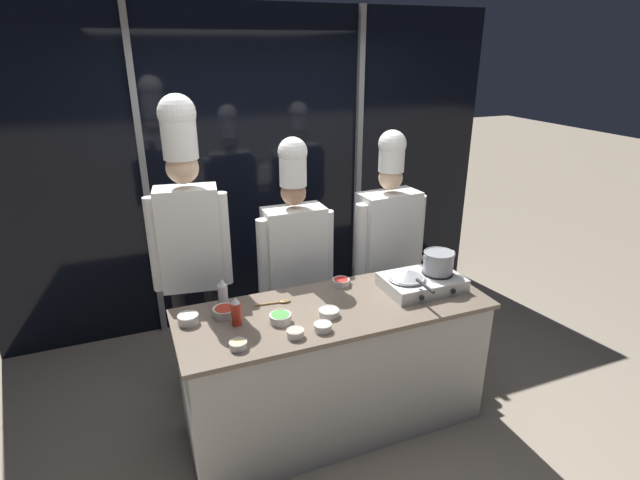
% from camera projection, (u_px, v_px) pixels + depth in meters
% --- Properties ---
extents(ground_plane, '(24.00, 24.00, 0.00)m').
position_uv_depth(ground_plane, '(334.00, 422.00, 3.38)').
color(ground_plane, gray).
extents(window_wall_back, '(4.44, 0.09, 2.70)m').
position_uv_depth(window_wall_back, '(259.00, 172.00, 4.34)').
color(window_wall_back, black).
rests_on(window_wall_back, ground_plane).
extents(demo_counter, '(1.93, 0.71, 0.88)m').
position_uv_depth(demo_counter, '(334.00, 367.00, 3.22)').
color(demo_counter, beige).
rests_on(demo_counter, ground_plane).
extents(portable_stove, '(0.51, 0.36, 0.10)m').
position_uv_depth(portable_stove, '(422.00, 282.00, 3.27)').
color(portable_stove, silver).
rests_on(portable_stove, demo_counter).
extents(frying_pan, '(0.24, 0.42, 0.05)m').
position_uv_depth(frying_pan, '(407.00, 275.00, 3.20)').
color(frying_pan, '#ADAFB5').
rests_on(frying_pan, portable_stove).
extents(stock_pot, '(0.23, 0.20, 0.14)m').
position_uv_depth(stock_pot, '(438.00, 262.00, 3.27)').
color(stock_pot, '#93969B').
rests_on(stock_pot, portable_stove).
extents(squeeze_bottle_chili, '(0.06, 0.06, 0.17)m').
position_uv_depth(squeeze_bottle_chili, '(236.00, 312.00, 2.84)').
color(squeeze_bottle_chili, red).
rests_on(squeeze_bottle_chili, demo_counter).
extents(squeeze_bottle_clear, '(0.06, 0.06, 0.18)m').
position_uv_depth(squeeze_bottle_clear, '(223.00, 293.00, 3.04)').
color(squeeze_bottle_clear, white).
rests_on(squeeze_bottle_clear, demo_counter).
extents(prep_bowl_scallions, '(0.13, 0.13, 0.05)m').
position_uv_depth(prep_bowl_scallions, '(280.00, 317.00, 2.88)').
color(prep_bowl_scallions, silver).
rests_on(prep_bowl_scallions, demo_counter).
extents(prep_bowl_onion, '(0.10, 0.10, 0.05)m').
position_uv_depth(prep_bowl_onion, '(323.00, 327.00, 2.79)').
color(prep_bowl_onion, silver).
rests_on(prep_bowl_onion, demo_counter).
extents(prep_bowl_shrimp, '(0.10, 0.10, 0.05)m').
position_uv_depth(prep_bowl_shrimp, '(295.00, 333.00, 2.73)').
color(prep_bowl_shrimp, silver).
rests_on(prep_bowl_shrimp, demo_counter).
extents(prep_bowl_ginger, '(0.10, 0.10, 0.04)m').
position_uv_depth(prep_bowl_ginger, '(238.00, 344.00, 2.63)').
color(prep_bowl_ginger, silver).
rests_on(prep_bowl_ginger, demo_counter).
extents(prep_bowl_bean_sprouts, '(0.12, 0.12, 0.06)m').
position_uv_depth(prep_bowl_bean_sprouts, '(188.00, 319.00, 2.86)').
color(prep_bowl_bean_sprouts, silver).
rests_on(prep_bowl_bean_sprouts, demo_counter).
extents(prep_bowl_noodles, '(0.12, 0.12, 0.04)m').
position_uv_depth(prep_bowl_noodles, '(329.00, 312.00, 2.95)').
color(prep_bowl_noodles, silver).
rests_on(prep_bowl_noodles, demo_counter).
extents(prep_bowl_bell_pepper, '(0.12, 0.12, 0.05)m').
position_uv_depth(prep_bowl_bell_pepper, '(341.00, 282.00, 3.32)').
color(prep_bowl_bell_pepper, silver).
rests_on(prep_bowl_bell_pepper, demo_counter).
extents(prep_bowl_chili_flakes, '(0.14, 0.14, 0.05)m').
position_uv_depth(prep_bowl_chili_flakes, '(225.00, 311.00, 2.95)').
color(prep_bowl_chili_flakes, silver).
rests_on(prep_bowl_chili_flakes, demo_counter).
extents(serving_spoon_slotted, '(0.23, 0.05, 0.02)m').
position_uv_depth(serving_spoon_slotted, '(280.00, 302.00, 3.10)').
color(serving_spoon_slotted, olive).
rests_on(serving_spoon_slotted, demo_counter).
extents(chef_head, '(0.52, 0.26, 2.12)m').
position_uv_depth(chef_head, '(189.00, 228.00, 3.23)').
color(chef_head, '#232326').
rests_on(chef_head, ground_plane).
extents(chef_sous, '(0.57, 0.23, 1.82)m').
position_uv_depth(chef_sous, '(295.00, 248.00, 3.55)').
color(chef_sous, '#2D3856').
rests_on(chef_sous, ground_plane).
extents(chef_line, '(0.61, 0.27, 1.82)m').
position_uv_depth(chef_line, '(388.00, 234.00, 3.82)').
color(chef_line, '#4C4C51').
rests_on(chef_line, ground_plane).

